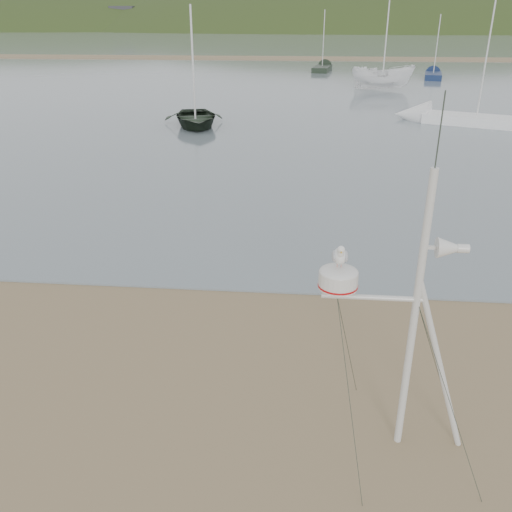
# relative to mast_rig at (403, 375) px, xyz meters

# --- Properties ---
(ground) EXTENTS (560.00, 560.00, 0.00)m
(ground) POSITION_rel_mast_rig_xyz_m (-4.45, 0.20, -1.13)
(ground) COLOR #796446
(ground) RESTS_ON ground
(water) EXTENTS (560.00, 256.00, 0.04)m
(water) POSITION_rel_mast_rig_xyz_m (-4.45, 132.20, -1.11)
(water) COLOR slate
(water) RESTS_ON ground
(sandbar) EXTENTS (560.00, 7.00, 0.07)m
(sandbar) POSITION_rel_mast_rig_xyz_m (-4.45, 70.20, -1.06)
(sandbar) COLOR #796446
(sandbar) RESTS_ON water
(hill_ridge) EXTENTS (620.00, 180.00, 80.00)m
(hill_ridge) POSITION_rel_mast_rig_xyz_m (14.06, 235.20, -20.83)
(hill_ridge) COLOR #243315
(hill_ridge) RESTS_ON ground
(far_cottages) EXTENTS (294.40, 6.30, 8.00)m
(far_cottages) POSITION_rel_mast_rig_xyz_m (-1.45, 196.20, 2.87)
(far_cottages) COLOR beige
(far_cottages) RESTS_ON ground
(mast_rig) EXTENTS (2.08, 2.22, 4.69)m
(mast_rig) POSITION_rel_mast_rig_xyz_m (0.00, 0.00, 0.00)
(mast_rig) COLOR silver
(mast_rig) RESTS_ON ground
(boat_dark) EXTENTS (3.26, 1.69, 4.39)m
(boat_dark) POSITION_rel_mast_rig_xyz_m (-7.11, 22.20, 1.10)
(boat_dark) COLOR black
(boat_dark) RESTS_ON water
(boat_white) EXTENTS (2.02, 1.98, 4.76)m
(boat_white) POSITION_rel_mast_rig_xyz_m (4.37, 38.56, 1.29)
(boat_white) COLOR white
(boat_white) RESTS_ON water
(sailboat_dark_mid) EXTENTS (2.45, 6.47, 6.30)m
(sailboat_dark_mid) POSITION_rel_mast_rig_xyz_m (0.27, 54.61, -0.83)
(sailboat_dark_mid) COLOR black
(sailboat_dark_mid) RESTS_ON ground
(sailboat_white_near) EXTENTS (7.09, 4.27, 6.94)m
(sailboat_white_near) POSITION_rel_mast_rig_xyz_m (5.84, 24.67, -0.83)
(sailboat_white_near) COLOR white
(sailboat_white_near) RESTS_ON ground
(sailboat_blue_far) EXTENTS (2.49, 5.99, 5.83)m
(sailboat_blue_far) POSITION_rel_mast_rig_xyz_m (10.22, 48.30, -0.83)
(sailboat_blue_far) COLOR #142348
(sailboat_blue_far) RESTS_ON ground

